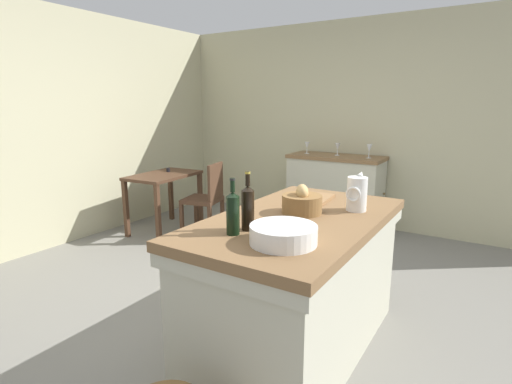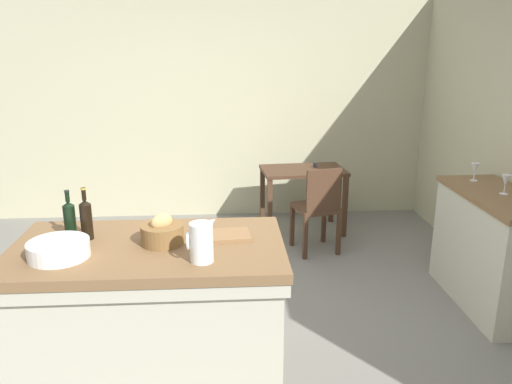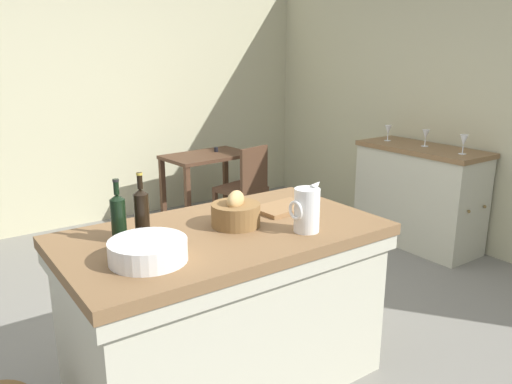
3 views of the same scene
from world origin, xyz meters
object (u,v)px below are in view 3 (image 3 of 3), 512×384
Objects in this scene: wine_bottle_amber at (118,217)px; wine_glass_middle at (388,130)px; writing_desk at (208,165)px; wash_bowl at (148,251)px; wine_glass_left at (426,135)px; wine_bottle_dark at (142,212)px; island_table at (225,302)px; cutting_board at (283,208)px; pitcher at (307,209)px; side_cabinet at (418,196)px; wooden_chair at (245,187)px; wine_glass_far_left at (464,141)px; bread_basket at (236,213)px.

wine_bottle_amber is 3.22m from wine_glass_middle.
wine_glass_middle reaches higher than writing_desk.
wine_glass_left is at bearing 16.15° from wash_bowl.
island_table is at bearing -17.88° from wine_bottle_dark.
cutting_board is (0.46, 0.09, 0.42)m from island_table.
wine_bottle_amber reaches higher than pitcher.
wine_bottle_dark is 0.11m from wine_bottle_amber.
wine_bottle_dark is (-2.98, -0.63, 0.55)m from side_cabinet.
wash_bowl is (-3.07, -0.90, 0.47)m from side_cabinet.
wine_glass_far_left is at bearing -52.69° from wooden_chair.
pitcher is at bearing -109.91° from writing_desk.
writing_desk is (1.33, 2.50, 0.13)m from island_table.
wine_bottle_dark reaches higher than wash_bowl.
side_cabinet reaches higher than cutting_board.
wine_glass_far_left reaches higher than cutting_board.
wine_bottle_amber is at bearing -169.12° from wine_glass_left.
wine_bottle_amber is at bearing -127.77° from writing_desk.
wine_glass_far_left is (2.95, 0.21, 0.03)m from wine_bottle_dark.
wine_bottle_amber is 3.07m from wine_glass_far_left.
writing_desk is 2.80m from bread_basket.
wine_bottle_amber is (-0.82, 0.41, 0.01)m from pitcher.
bread_basket is 2.50m from wine_glass_far_left.
wine_bottle_dark is 3.13m from wine_glass_middle.
pitcher is at bearing -156.01° from side_cabinet.
wash_bowl is 3.22m from wine_glass_left.
wine_bottle_amber is (-1.82, -2.35, 0.41)m from writing_desk.
wooden_chair is at bearing 62.33° from cutting_board.
pitcher is 0.82m from wash_bowl.
wash_bowl is at bearing -171.00° from wine_glass_far_left.
wine_glass_middle reaches higher than side_cabinet.
wine_bottle_amber is (-0.02, 0.30, 0.08)m from wash_bowl.
bread_basket is 1.55× the size of wine_glass_far_left.
wine_bottle_dark reaches higher than wooden_chair.
wine_glass_left is (2.16, 0.65, 0.14)m from cutting_board.
wine_bottle_dark is at bearing 167.46° from bread_basket.
bread_basket is 0.83× the size of wine_bottle_amber.
pitcher is 0.81m from wine_bottle_dark.
pitcher reaches higher than side_cabinet.
wine_bottle_amber is 3.16m from wine_glass_left.
cutting_board is 1.05× the size of wine_bottle_amber.
bread_basket is (0.56, 0.17, 0.02)m from wash_bowl.
wash_bowl reaches higher than wooden_chair.
wine_bottle_dark is (-0.38, 0.12, 0.54)m from island_table.
pitcher is 0.78× the size of wash_bowl.
cutting_board is at bearing 14.54° from wash_bowl.
bread_basket is at bearing -163.77° from side_cabinet.
bread_basket is 0.38m from cutting_board.
wine_bottle_dark reaches higher than island_table.
bread_basket is at bearing -125.10° from wooden_chair.
pitcher is (0.33, -0.26, 0.53)m from island_table.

